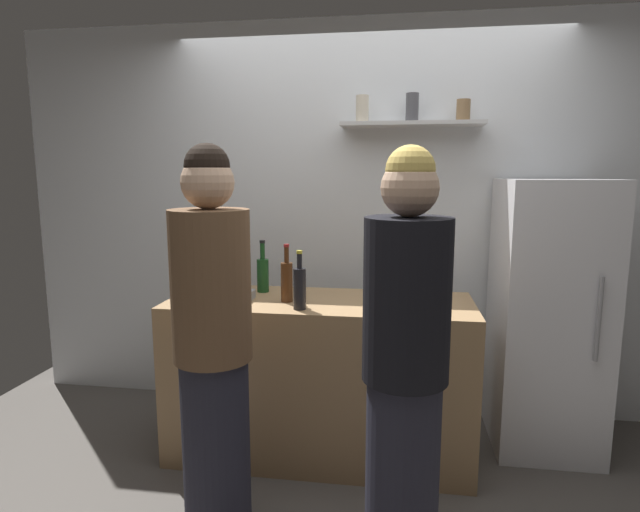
# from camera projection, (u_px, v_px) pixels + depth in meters

# --- Properties ---
(ground_plane) EXTENTS (5.28, 5.28, 0.00)m
(ground_plane) POSITION_uv_depth(u_px,v_px,m) (347.00, 512.00, 2.48)
(ground_plane) COLOR #59544F
(back_wall_assembly) EXTENTS (4.80, 0.32, 2.60)m
(back_wall_assembly) POSITION_uv_depth(u_px,v_px,m) (366.00, 219.00, 3.49)
(back_wall_assembly) COLOR white
(back_wall_assembly) RESTS_ON ground
(refrigerator) EXTENTS (0.58, 0.68, 1.58)m
(refrigerator) POSITION_uv_depth(u_px,v_px,m) (547.00, 315.00, 3.03)
(refrigerator) COLOR white
(refrigerator) RESTS_ON ground
(counter) EXTENTS (1.70, 0.63, 0.91)m
(counter) POSITION_uv_depth(u_px,v_px,m) (320.00, 377.00, 2.96)
(counter) COLOR #9E7A51
(counter) RESTS_ON ground
(baking_pan) EXTENTS (0.34, 0.24, 0.05)m
(baking_pan) POSITION_uv_depth(u_px,v_px,m) (220.00, 297.00, 2.86)
(baking_pan) COLOR gray
(baking_pan) RESTS_ON counter
(utensil_holder) EXTENTS (0.11, 0.11, 0.22)m
(utensil_holder) POSITION_uv_depth(u_px,v_px,m) (231.00, 279.00, 3.16)
(utensil_holder) COLOR #B2B2B7
(utensil_holder) RESTS_ON counter
(wine_bottle_dark_glass) EXTENTS (0.07, 0.07, 0.31)m
(wine_bottle_dark_glass) POSITION_uv_depth(u_px,v_px,m) (300.00, 287.00, 2.68)
(wine_bottle_dark_glass) COLOR black
(wine_bottle_dark_glass) RESTS_ON counter
(wine_bottle_green_glass) EXTENTS (0.07, 0.07, 0.31)m
(wine_bottle_green_glass) POSITION_uv_depth(u_px,v_px,m) (263.00, 273.00, 3.07)
(wine_bottle_green_glass) COLOR #19471E
(wine_bottle_green_glass) RESTS_ON counter
(wine_bottle_amber_glass) EXTENTS (0.07, 0.07, 0.32)m
(wine_bottle_amber_glass) POSITION_uv_depth(u_px,v_px,m) (287.00, 280.00, 2.83)
(wine_bottle_amber_glass) COLOR #472814
(wine_bottle_amber_glass) RESTS_ON counter
(water_bottle_plastic) EXTENTS (0.08, 0.08, 0.22)m
(water_bottle_plastic) POSITION_uv_depth(u_px,v_px,m) (407.00, 291.00, 2.68)
(water_bottle_plastic) COLOR silver
(water_bottle_plastic) RESTS_ON counter
(person_blonde) EXTENTS (0.34, 0.34, 1.72)m
(person_blonde) POSITION_uv_depth(u_px,v_px,m) (405.00, 368.00, 2.03)
(person_blonde) COLOR #262633
(person_blonde) RESTS_ON ground
(person_brown_jacket) EXTENTS (0.34, 0.34, 1.74)m
(person_brown_jacket) POSITION_uv_depth(u_px,v_px,m) (213.00, 348.00, 2.23)
(person_brown_jacket) COLOR #262633
(person_brown_jacket) RESTS_ON ground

